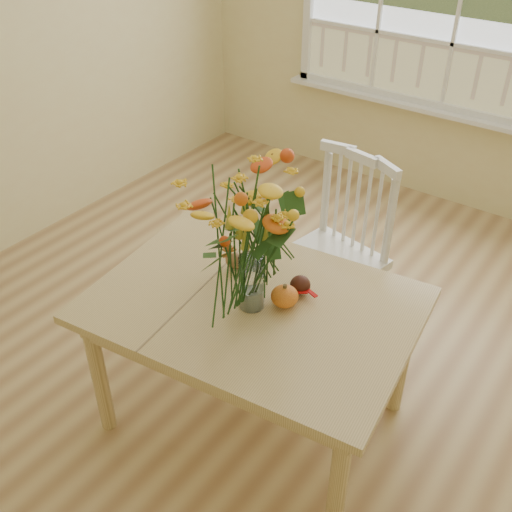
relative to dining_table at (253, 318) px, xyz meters
The scene contains 8 objects.
floor 0.72m from the dining_table, 122.67° to the left, with size 4.00×4.50×0.01m, color #A2794E.
wall_back 2.66m from the dining_table, 94.31° to the left, with size 4.00×0.02×2.70m, color beige.
dining_table is the anchor object (origin of this frame).
windsor_chair 0.79m from the dining_table, 91.13° to the left, with size 0.55×0.53×1.02m.
flower_vase 0.45m from the dining_table, 68.19° to the right, with size 0.50×0.50×0.59m.
pumpkin 0.19m from the dining_table, 24.70° to the left, with size 0.11×0.11×0.09m, color #CA4D17.
turkey_figurine 0.27m from the dining_table, 144.97° to the left, with size 0.11×0.10×0.12m.
dark_gourd 0.24m from the dining_table, 52.46° to the left, with size 0.12×0.09×0.08m.
Camera 1 is at (1.33, -1.84, 2.29)m, focal length 42.00 mm.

